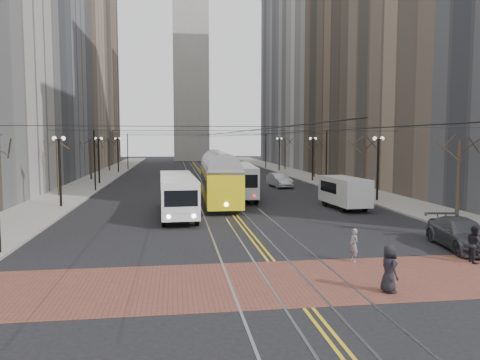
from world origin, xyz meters
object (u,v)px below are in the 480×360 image
object	(u,v)px
streetcar	(219,183)
pedestrian_b	(354,245)
sedan_grey	(250,183)
pedestrian_c	(475,244)
cargo_van	(344,193)
pedestrian_a	(389,269)
transit_bus	(177,195)
sedan_silver	(279,180)
clock_tower	(190,21)
sedan_parked	(462,234)
rear_bus	(239,181)

from	to	relation	value
streetcar	pedestrian_b	distance (m)	21.23
sedan_grey	pedestrian_c	distance (m)	33.05
cargo_van	pedestrian_a	xyz separation A→B (m)	(-5.79, -20.10, -0.37)
transit_bus	sedan_silver	distance (m)	22.05
pedestrian_a	clock_tower	bearing A→B (deg)	-3.10
clock_tower	pedestrian_a	world-z (taller)	clock_tower
cargo_van	sedan_silver	xyz separation A→B (m)	(-1.43, 17.41, -0.45)
clock_tower	pedestrian_c	xyz separation A→B (m)	(9.19, -104.43, -35.09)
clock_tower	pedestrian_a	distance (m)	113.43
streetcar	pedestrian_b	bearing A→B (deg)	-76.90
sedan_grey	cargo_van	bearing A→B (deg)	-72.45
sedan_parked	pedestrian_c	size ratio (longest dim) A/B	3.10
transit_bus	sedan_parked	bearing A→B (deg)	-43.65
sedan_silver	pedestrian_c	bearing A→B (deg)	-94.43
streetcar	cargo_van	distance (m)	10.93
streetcar	rear_bus	world-z (taller)	streetcar
clock_tower	sedan_grey	xyz separation A→B (m)	(4.02, -71.79, -35.29)
rear_bus	pedestrian_c	bearing A→B (deg)	-69.61
cargo_van	pedestrian_c	bearing A→B (deg)	-94.39
clock_tower	pedestrian_a	xyz separation A→B (m)	(3.41, -107.82, -35.07)
streetcar	sedan_silver	xyz separation A→B (m)	(8.27, 12.41, -0.93)
clock_tower	rear_bus	distance (m)	86.35
sedan_parked	clock_tower	bearing A→B (deg)	103.53
cargo_van	sedan_parked	distance (m)	14.11
rear_bus	sedan_grey	world-z (taller)	rear_bus
sedan_silver	transit_bus	bearing A→B (deg)	-129.74
sedan_silver	streetcar	bearing A→B (deg)	-130.49
sedan_grey	pedestrian_a	world-z (taller)	pedestrian_a
pedestrian_b	sedan_silver	bearing A→B (deg)	163.28
streetcar	rear_bus	xyz separation A→B (m)	(2.30, 3.52, -0.17)
clock_tower	pedestrian_c	bearing A→B (deg)	-84.97
clock_tower	sedan_parked	distance (m)	108.18
sedan_silver	rear_bus	bearing A→B (deg)	-130.70
cargo_van	sedan_parked	xyz separation A→B (m)	(1.08, -14.06, -0.50)
transit_bus	pedestrian_c	size ratio (longest dim) A/B	6.86
sedan_grey	pedestrian_b	world-z (taller)	pedestrian_b
rear_bus	sedan_parked	world-z (taller)	rear_bus
cargo_van	pedestrian_b	distance (m)	16.70
transit_bus	sedan_grey	xyz separation A→B (m)	(8.23, 17.02, -0.80)
clock_tower	streetcar	world-z (taller)	clock_tower
sedan_parked	pedestrian_a	distance (m)	9.15
sedan_grey	pedestrian_a	bearing A→B (deg)	-91.44
pedestrian_a	pedestrian_c	bearing A→B (deg)	-64.51
streetcar	sedan_parked	world-z (taller)	streetcar
clock_tower	sedan_parked	size ratio (longest dim) A/B	12.45
sedan_parked	pedestrian_c	bearing A→B (deg)	-104.66
clock_tower	pedestrian_b	bearing A→B (deg)	-87.92
rear_bus	sedan_silver	bearing A→B (deg)	60.17
sedan_parked	pedestrian_b	bearing A→B (deg)	-157.48
streetcar	transit_bus	bearing A→B (deg)	-119.86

